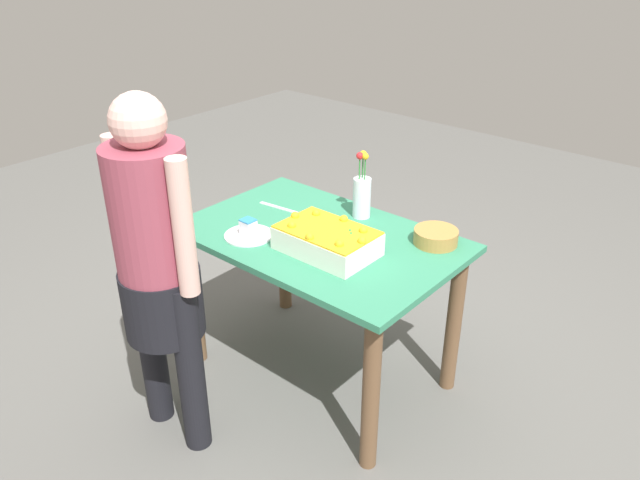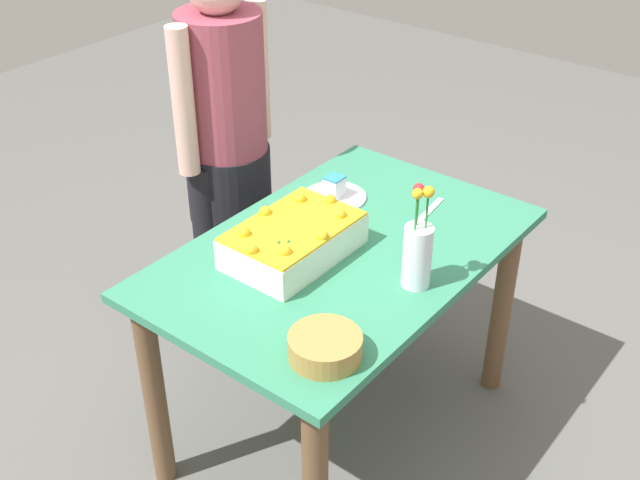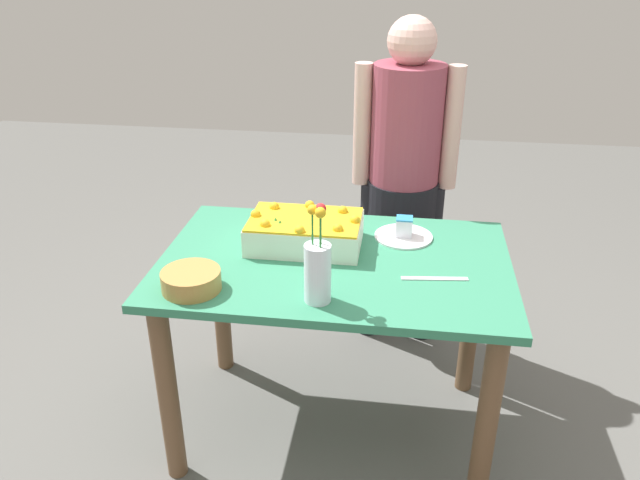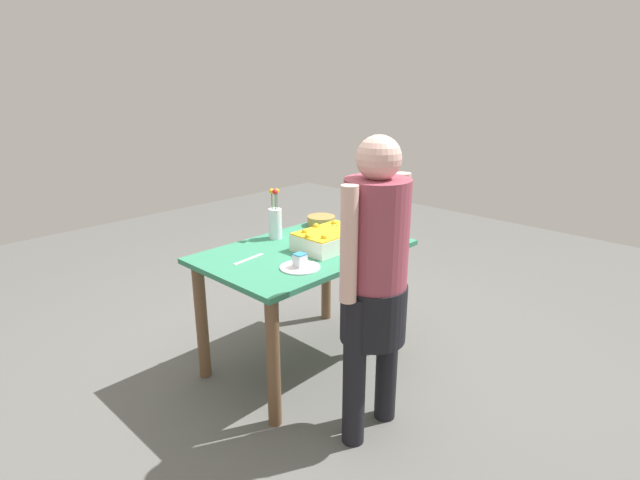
{
  "view_description": "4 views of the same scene",
  "coord_description": "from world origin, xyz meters",
  "px_view_note": "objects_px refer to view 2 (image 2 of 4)",
  "views": [
    {
      "loc": [
        1.59,
        -1.86,
        2.01
      ],
      "look_at": [
        0.09,
        -0.11,
        0.81
      ],
      "focal_mm": 35.0,
      "sensor_mm": 36.0,
      "label": 1
    },
    {
      "loc": [
        1.65,
        1.21,
        2.1
      ],
      "look_at": [
        0.06,
        -0.04,
        0.8
      ],
      "focal_mm": 45.0,
      "sensor_mm": 36.0,
      "label": 2
    },
    {
      "loc": [
        -0.22,
        1.9,
        1.77
      ],
      "look_at": [
        0.06,
        -0.08,
        0.79
      ],
      "focal_mm": 35.0,
      "sensor_mm": 36.0,
      "label": 3
    },
    {
      "loc": [
        -1.94,
        -2.0,
        1.72
      ],
      "look_at": [
        0.01,
        -0.12,
        0.84
      ],
      "focal_mm": 28.0,
      "sensor_mm": 36.0,
      "label": 4
    }
  ],
  "objects_px": {
    "serving_plate_with_slice": "(334,193)",
    "fruit_bowl": "(325,347)",
    "cake_knife": "(427,213)",
    "flower_vase": "(418,252)",
    "sheet_cake": "(293,240)",
    "person_standing": "(226,135)"
  },
  "relations": [
    {
      "from": "fruit_bowl",
      "to": "person_standing",
      "type": "xyz_separation_m",
      "value": [
        -0.65,
        -0.96,
        0.07
      ]
    },
    {
      "from": "sheet_cake",
      "to": "fruit_bowl",
      "type": "xyz_separation_m",
      "value": [
        0.31,
        0.36,
        -0.02
      ]
    },
    {
      "from": "serving_plate_with_slice",
      "to": "flower_vase",
      "type": "distance_m",
      "value": 0.55
    },
    {
      "from": "serving_plate_with_slice",
      "to": "fruit_bowl",
      "type": "distance_m",
      "value": 0.81
    },
    {
      "from": "cake_knife",
      "to": "person_standing",
      "type": "height_order",
      "value": "person_standing"
    },
    {
      "from": "sheet_cake",
      "to": "serving_plate_with_slice",
      "type": "relative_size",
      "value": 1.87
    },
    {
      "from": "sheet_cake",
      "to": "flower_vase",
      "type": "relative_size",
      "value": 1.26
    },
    {
      "from": "cake_knife",
      "to": "sheet_cake",
      "type": "bearing_deg",
      "value": 151.47
    },
    {
      "from": "cake_knife",
      "to": "serving_plate_with_slice",
      "type": "bearing_deg",
      "value": 103.16
    },
    {
      "from": "sheet_cake",
      "to": "person_standing",
      "type": "distance_m",
      "value": 0.69
    },
    {
      "from": "serving_plate_with_slice",
      "to": "person_standing",
      "type": "bearing_deg",
      "value": -88.39
    },
    {
      "from": "sheet_cake",
      "to": "flower_vase",
      "type": "distance_m",
      "value": 0.39
    },
    {
      "from": "cake_knife",
      "to": "person_standing",
      "type": "distance_m",
      "value": 0.8
    },
    {
      "from": "flower_vase",
      "to": "person_standing",
      "type": "distance_m",
      "value": 1.0
    },
    {
      "from": "serving_plate_with_slice",
      "to": "sheet_cake",
      "type": "bearing_deg",
      "value": 18.1
    },
    {
      "from": "cake_knife",
      "to": "fruit_bowl",
      "type": "xyz_separation_m",
      "value": [
        0.77,
        0.17,
        0.03
      ]
    },
    {
      "from": "flower_vase",
      "to": "sheet_cake",
      "type": "bearing_deg",
      "value": -74.79
    },
    {
      "from": "cake_knife",
      "to": "fruit_bowl",
      "type": "relative_size",
      "value": 1.16
    },
    {
      "from": "sheet_cake",
      "to": "cake_knife",
      "type": "distance_m",
      "value": 0.5
    },
    {
      "from": "flower_vase",
      "to": "person_standing",
      "type": "xyz_separation_m",
      "value": [
        -0.24,
        -0.97,
        -0.01
      ]
    },
    {
      "from": "cake_knife",
      "to": "flower_vase",
      "type": "relative_size",
      "value": 0.69
    },
    {
      "from": "serving_plate_with_slice",
      "to": "cake_knife",
      "type": "relative_size",
      "value": 0.98
    }
  ]
}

